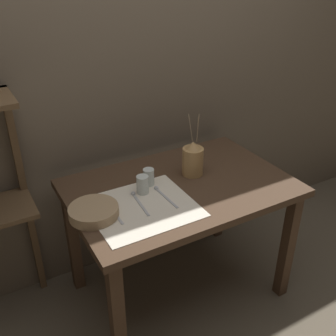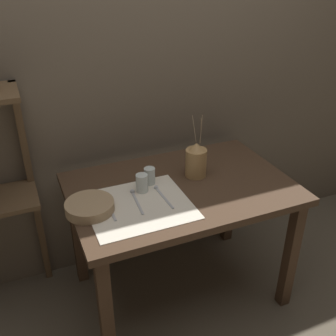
% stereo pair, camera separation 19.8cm
% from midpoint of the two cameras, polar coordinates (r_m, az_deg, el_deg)
% --- Properties ---
extents(ground_plane, '(12.00, 12.00, 0.00)m').
position_cam_midpoint_polar(ground_plane, '(2.53, 3.94, -17.19)').
color(ground_plane, brown).
extents(stone_wall_back, '(7.00, 0.06, 2.40)m').
position_cam_midpoint_polar(stone_wall_back, '(2.30, -0.71, 13.18)').
color(stone_wall_back, brown).
rests_on(stone_wall_back, ground_plane).
extents(wooden_table, '(1.16, 0.78, 0.74)m').
position_cam_midpoint_polar(wooden_table, '(2.12, 4.52, -4.97)').
color(wooden_table, '#422D1E').
rests_on(wooden_table, ground_plane).
extents(linen_cloth, '(0.49, 0.44, 0.00)m').
position_cam_midpoint_polar(linen_cloth, '(1.90, -1.29, -5.54)').
color(linen_cloth, beige).
rests_on(linen_cloth, wooden_table).
extents(pitcher_with_flowers, '(0.11, 0.11, 0.36)m').
position_cam_midpoint_polar(pitcher_with_flowers, '(2.12, 6.76, 0.99)').
color(pitcher_with_flowers, '#A87F4C').
rests_on(pitcher_with_flowers, wooden_table).
extents(wooden_bowl, '(0.23, 0.23, 0.05)m').
position_cam_midpoint_polar(wooden_bowl, '(1.87, -8.35, -5.67)').
color(wooden_bowl, '#9E7F5B').
rests_on(wooden_bowl, wooden_table).
extents(glass_tumbler_near, '(0.06, 0.06, 0.09)m').
position_cam_midpoint_polar(glass_tumbler_near, '(1.98, -0.97, -2.28)').
color(glass_tumbler_near, silver).
rests_on(glass_tumbler_near, wooden_table).
extents(glass_tumbler_far, '(0.06, 0.06, 0.09)m').
position_cam_midpoint_polar(glass_tumbler_far, '(2.05, 0.06, -1.23)').
color(glass_tumbler_far, silver).
rests_on(glass_tumbler_far, wooden_table).
extents(fork_outer, '(0.02, 0.21, 0.00)m').
position_cam_midpoint_polar(fork_outer, '(1.88, -5.42, -6.01)').
color(fork_outer, '#A8A8AD').
rests_on(fork_outer, wooden_table).
extents(spoon_outer, '(0.03, 0.22, 0.02)m').
position_cam_midpoint_polar(spoon_outer, '(1.96, -2.03, -4.18)').
color(spoon_outer, '#A8A8AD').
rests_on(spoon_outer, wooden_table).
extents(spoon_inner, '(0.02, 0.22, 0.02)m').
position_cam_midpoint_polar(spoon_inner, '(2.00, 1.57, -3.53)').
color(spoon_inner, '#A8A8AD').
rests_on(spoon_inner, wooden_table).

